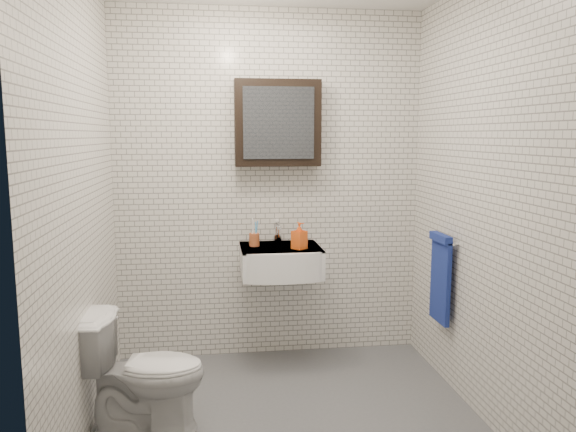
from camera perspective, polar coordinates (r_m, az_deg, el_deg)
The scene contains 9 objects.
ground at distance 3.45m, azimuth 0.01°, elevation -19.63°, with size 2.20×2.00×0.01m, color #53555B.
room_shell at distance 3.06m, azimuth 0.02°, elevation 5.38°, with size 2.22×2.02×2.51m.
washbasin at distance 3.88m, azimuth -0.70°, elevation -4.60°, with size 0.55×0.50×0.20m.
faucet at distance 4.04m, azimuth -1.04°, elevation -1.75°, with size 0.06×0.20×0.15m.
mirror_cabinet at distance 3.98m, azimuth -1.07°, elevation 9.41°, with size 0.60×0.15×0.60m.
towel_rail at distance 3.78m, azimuth 15.25°, elevation -5.74°, with size 0.09×0.30×0.58m.
toothbrush_cup at distance 3.92m, azimuth -3.44°, elevation -2.35°, with size 0.08×0.08×0.20m.
soap_bottle at distance 3.81m, azimuth 1.15°, elevation -2.00°, with size 0.08×0.08×0.18m, color orange.
toilet at distance 3.29m, azimuth -14.39°, elevation -15.05°, with size 0.37×0.65×0.67m, color white.
Camera 1 is at (-0.41, -3.02, 1.62)m, focal length 35.00 mm.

